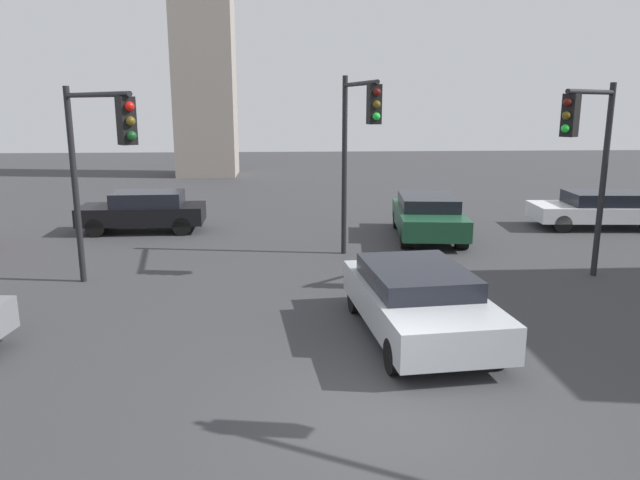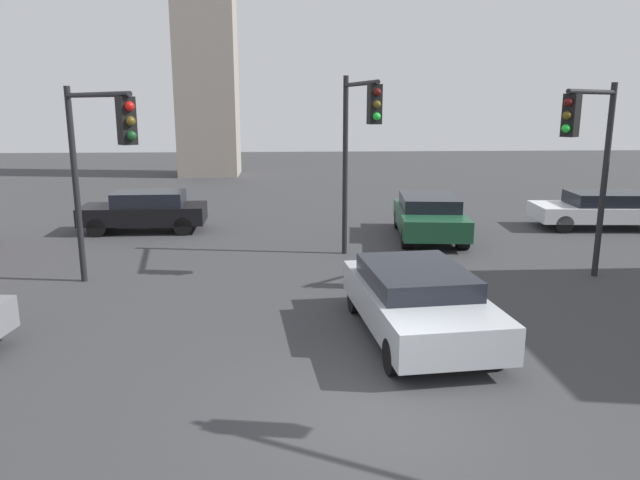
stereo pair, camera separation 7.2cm
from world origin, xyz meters
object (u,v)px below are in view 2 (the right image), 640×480
Objects in this scene: traffic_light_1 at (358,132)px; car_1 at (418,300)px; traffic_light_2 at (98,147)px; car_3 at (601,209)px; car_4 at (145,211)px; car_5 at (429,216)px; traffic_light_0 at (589,145)px.

traffic_light_1 reaches higher than car_1.
traffic_light_2 is at bearing -77.57° from traffic_light_1.
traffic_light_1 is 11.35m from car_3.
car_4 is 0.90× the size of car_5.
traffic_light_0 is 1.15× the size of car_4.
traffic_light_2 is at bearing 28.26° from car_3.
car_4 is (-17.10, 0.37, 0.05)m from car_3.
car_4 is at bearing 2.89° from car_3.
car_3 is 6.99m from car_5.
traffic_light_1 is at bearing 29.69° from car_3.
car_1 is (7.02, -2.96, -2.89)m from traffic_light_2.
traffic_light_0 is at bearing 148.72° from car_4.
traffic_light_0 is 6.89m from car_5.
traffic_light_2 is at bearing 94.60° from car_4.
car_5 reaches higher than car_3.
traffic_light_1 is (-5.55, 2.25, 0.21)m from traffic_light_0.
traffic_light_2 reaches higher than car_3.
traffic_light_0 is 1.04× the size of car_5.
car_5 is at bearing 84.69° from traffic_light_2.
traffic_light_2 is 18.08m from car_3.
car_5 is (2.38, 9.01, 0.03)m from car_1.
car_1 is at bearing -3.36° from traffic_light_1.
car_4 is at bearing -134.48° from traffic_light_1.
car_1 is 13.20m from car_4.
traffic_light_0 is 11.99m from traffic_light_2.
car_4 is (-0.82, 7.66, -2.86)m from traffic_light_2.
traffic_light_2 is 1.04× the size of car_3.
traffic_light_1 is at bearing -34.28° from car_5.
traffic_light_2 is at bearing -118.29° from car_1.
car_5 reaches higher than car_1.
traffic_light_1 is 6.93m from traffic_light_2.
traffic_light_2 is at bearing -37.29° from traffic_light_0.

